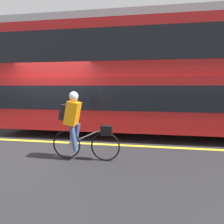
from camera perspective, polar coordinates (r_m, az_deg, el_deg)
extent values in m
plane|color=#232326|center=(5.79, -20.12, -9.72)|extent=(80.00, 80.00, 0.00)
cube|color=yellow|center=(5.95, -19.26, -9.16)|extent=(50.00, 0.14, 0.01)
cube|color=#A8A399|center=(11.00, -5.97, -0.40)|extent=(60.00, 2.51, 0.14)
cube|color=#9E9EA3|center=(12.34, -4.55, 15.75)|extent=(60.00, 0.30, 6.66)
cylinder|color=black|center=(7.19, -15.93, -1.76)|extent=(1.04, 0.30, 1.04)
cube|color=#B21919|center=(6.48, 9.48, 3.26)|extent=(9.91, 2.43, 1.74)
cube|color=black|center=(6.46, 9.52, 5.10)|extent=(9.51, 2.45, 0.77)
cube|color=#B21919|center=(6.55, 9.86, 18.35)|extent=(9.91, 2.33, 1.69)
cube|color=black|center=(6.57, 9.88, 19.08)|extent=(9.51, 2.35, 0.95)
torus|color=black|center=(4.18, -2.19, -11.22)|extent=(0.70, 0.04, 0.70)
torus|color=black|center=(4.45, -14.62, -10.28)|extent=(0.70, 0.04, 0.70)
cylinder|color=slate|center=(4.22, -8.67, -7.94)|extent=(0.97, 0.03, 0.47)
cylinder|color=slate|center=(4.33, -13.32, -7.20)|extent=(0.03, 0.03, 0.51)
cube|color=black|center=(4.06, -1.80, -6.05)|extent=(0.26, 0.16, 0.22)
cube|color=orange|center=(4.20, -12.73, -0.33)|extent=(0.37, 0.32, 0.58)
cube|color=black|center=(4.27, -15.25, 0.00)|extent=(0.21, 0.26, 0.38)
cylinder|color=#384C7A|center=(4.39, -11.57, -7.64)|extent=(0.22, 0.11, 0.63)
cylinder|color=#384C7A|center=(4.23, -12.40, -8.30)|extent=(0.19, 0.11, 0.63)
sphere|color=tan|center=(4.14, -12.37, 4.52)|extent=(0.19, 0.19, 0.19)
sphere|color=silver|center=(4.14, -12.39, 5.11)|extent=(0.21, 0.21, 0.21)
cylinder|color=#194C23|center=(11.07, 27.21, 1.68)|extent=(0.46, 0.46, 0.97)
cylinder|color=#59595B|center=(12.21, -23.31, 5.46)|extent=(0.07, 0.07, 2.24)
cube|color=#1959B2|center=(12.17, -23.67, 9.64)|extent=(0.36, 0.02, 0.36)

